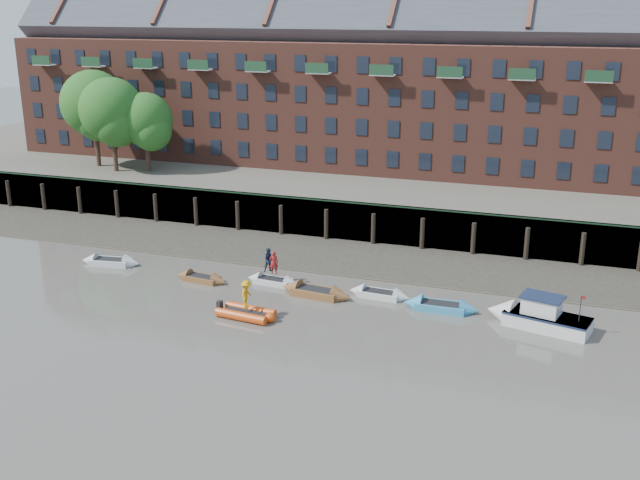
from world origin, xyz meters
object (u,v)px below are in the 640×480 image
at_px(rowboat_3, 273,281).
at_px(motor_launch, 530,315).
at_px(rowboat_0, 111,262).
at_px(rib_tender, 248,313).
at_px(person_rower_a, 274,263).
at_px(person_rib_crew, 246,294).
at_px(rowboat_2, 202,279).
at_px(person_rower_b, 269,260).
at_px(rowboat_6, 441,307).
at_px(rowboat_4, 316,292).
at_px(rowboat_5, 379,294).

distance_m(rowboat_3, motor_launch, 17.47).
bearing_deg(rowboat_0, rib_tender, -30.89).
relative_size(person_rower_a, person_rib_crew, 0.91).
xyz_separation_m(rowboat_2, motor_launch, (22.38, -0.21, 0.45)).
relative_size(rowboat_0, person_rower_b, 2.75).
bearing_deg(rowboat_6, rowboat_3, 175.11).
bearing_deg(rowboat_3, rowboat_4, -13.29).
height_order(person_rower_a, person_rower_b, person_rower_b).
distance_m(person_rower_b, person_rib_crew, 6.16).
bearing_deg(motor_launch, rowboat_0, 11.53).
height_order(rowboat_3, person_rower_a, person_rower_a).
bearing_deg(rib_tender, person_rower_b, 106.48).
xyz_separation_m(rowboat_2, rib_tender, (5.72, -4.76, 0.08)).
xyz_separation_m(rowboat_5, person_rower_a, (-7.52, -0.07, 1.38)).
bearing_deg(rowboat_2, person_rower_a, 17.95).
height_order(person_rower_b, person_rib_crew, person_rower_b).
distance_m(rowboat_3, person_rower_a, 1.40).
distance_m(rowboat_6, person_rib_crew, 12.36).
height_order(rowboat_0, person_rib_crew, person_rib_crew).
bearing_deg(rowboat_3, rowboat_5, 4.56).
distance_m(rowboat_4, person_rib_crew, 5.68).
xyz_separation_m(rowboat_2, person_rower_b, (4.61, 1.38, 1.43)).
bearing_deg(person_rower_a, rowboat_3, -47.70).
height_order(rowboat_3, rowboat_5, rowboat_5).
relative_size(rowboat_3, rowboat_4, 0.79).
relative_size(rowboat_2, rib_tender, 1.07).
height_order(rowboat_2, motor_launch, motor_launch).
xyz_separation_m(rowboat_5, rowboat_6, (4.26, -0.87, 0.03)).
height_order(rowboat_2, person_rib_crew, person_rib_crew).
xyz_separation_m(rowboat_0, rowboat_3, (13.03, 0.25, -0.03)).
bearing_deg(person_rower_b, person_rib_crew, -114.12).
xyz_separation_m(motor_launch, person_rib_crew, (-16.76, -4.49, 0.86)).
bearing_deg(rowboat_6, person_rower_a, 175.34).
xyz_separation_m(rowboat_6, person_rib_crew, (-11.23, -5.00, 1.27)).
height_order(rowboat_5, rowboat_6, rowboat_6).
height_order(rowboat_5, person_rib_crew, person_rib_crew).
bearing_deg(rowboat_4, rowboat_2, -173.64).
bearing_deg(person_rib_crew, rowboat_4, -36.80).
bearing_deg(rowboat_5, rowboat_0, -176.06).
height_order(rowboat_3, rowboat_4, rowboat_4).
distance_m(rowboat_6, rib_tender, 12.23).
bearing_deg(person_rib_crew, rowboat_3, 1.35).
xyz_separation_m(person_rower_a, person_rower_b, (-0.46, 0.28, 0.04)).
height_order(rowboat_4, rib_tender, rowboat_4).
bearing_deg(person_rib_crew, person_rower_b, 4.43).
bearing_deg(person_rower_a, rowboat_4, 144.59).
relative_size(rowboat_0, rowboat_3, 1.16).
bearing_deg(rib_tender, rowboat_6, 30.66).
xyz_separation_m(rowboat_2, rowboat_6, (16.85, 0.30, 0.04)).
distance_m(rowboat_2, rowboat_5, 12.64).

